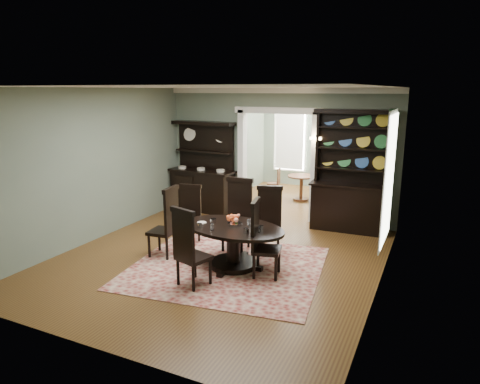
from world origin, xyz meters
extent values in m
cube|color=brown|center=(0.00, 0.00, -0.01)|extent=(5.50, 6.00, 0.01)
cube|color=white|center=(0.00, 0.00, 3.00)|extent=(5.50, 6.00, 0.01)
cube|color=slate|center=(-2.75, 0.00, 1.50)|extent=(0.01, 6.00, 3.00)
cube|color=slate|center=(2.75, 0.00, 1.50)|extent=(0.01, 6.00, 3.00)
cube|color=slate|center=(0.00, -3.00, 1.50)|extent=(5.50, 0.01, 3.00)
cube|color=slate|center=(-1.83, 3.00, 1.50)|extent=(1.85, 0.01, 3.00)
cube|color=slate|center=(1.83, 3.00, 1.50)|extent=(1.85, 0.01, 3.00)
cube|color=slate|center=(0.00, 3.00, 2.75)|extent=(1.80, 0.01, 0.50)
cube|color=white|center=(0.00, 2.95, 2.94)|extent=(5.50, 0.10, 0.12)
cube|color=brown|center=(0.00, 4.75, -0.01)|extent=(3.50, 3.50, 0.01)
cube|color=white|center=(0.00, 4.75, 3.00)|extent=(3.50, 3.50, 0.01)
cube|color=slate|center=(-1.75, 4.75, 1.50)|extent=(0.01, 3.50, 3.00)
cube|color=slate|center=(1.75, 4.75, 1.50)|extent=(0.01, 3.50, 3.00)
cube|color=slate|center=(0.00, 6.50, 1.50)|extent=(3.50, 0.01, 3.00)
cube|color=white|center=(-0.85, 6.45, 1.55)|extent=(1.05, 0.06, 2.20)
cube|color=white|center=(0.85, 6.45, 1.55)|extent=(1.05, 0.06, 2.20)
cube|color=white|center=(-0.90, 3.00, 1.25)|extent=(0.14, 0.25, 2.50)
cube|color=white|center=(0.90, 3.00, 1.25)|extent=(0.14, 0.25, 2.50)
cube|color=white|center=(0.00, 3.00, 2.50)|extent=(2.08, 0.25, 0.14)
cube|color=white|center=(2.74, 0.60, 1.60)|extent=(0.02, 1.10, 2.00)
cube|color=white|center=(2.73, 0.60, 1.60)|extent=(0.01, 1.22, 2.12)
cube|color=black|center=(2.65, 1.28, 1.60)|extent=(0.10, 0.35, 2.10)
cube|color=gold|center=(0.95, 2.92, 1.85)|extent=(0.08, 0.05, 0.18)
sphere|color=#FFD88C|center=(0.85, 2.77, 1.93)|extent=(0.07, 0.07, 0.07)
sphere|color=#FFD88C|center=(1.05, 2.77, 1.93)|extent=(0.07, 0.07, 0.07)
cube|color=maroon|center=(0.30, -0.25, 0.01)|extent=(3.48, 3.22, 0.01)
ellipsoid|color=black|center=(0.39, -0.16, 0.70)|extent=(1.95, 1.35, 0.05)
cylinder|color=black|center=(0.39, -0.16, 0.67)|extent=(1.88, 1.88, 0.03)
cylinder|color=black|center=(0.39, -0.16, 0.37)|extent=(0.23, 0.23, 0.64)
cylinder|color=black|center=(0.39, -0.16, 0.05)|extent=(0.81, 0.81, 0.10)
cylinder|color=silver|center=(0.39, -0.10, 0.74)|extent=(0.24, 0.24, 0.04)
cube|color=black|center=(-0.90, 0.47, 0.41)|extent=(0.47, 0.46, 0.05)
cube|color=black|center=(-0.93, 0.64, 0.77)|extent=(0.41, 0.11, 0.70)
cube|color=black|center=(-0.93, 0.64, 1.13)|extent=(0.45, 0.14, 0.07)
cylinder|color=black|center=(-1.03, 0.28, 0.21)|extent=(0.04, 0.04, 0.41)
cylinder|color=black|center=(-0.71, 0.34, 0.21)|extent=(0.04, 0.04, 0.41)
cylinder|color=black|center=(-1.08, 0.60, 0.21)|extent=(0.04, 0.04, 0.41)
cylinder|color=black|center=(-0.77, 0.65, 0.21)|extent=(0.04, 0.04, 0.41)
cube|color=black|center=(0.08, 0.58, 0.48)|extent=(0.51, 0.49, 0.06)
cube|color=black|center=(0.07, 0.79, 0.90)|extent=(0.48, 0.08, 0.81)
cube|color=black|center=(0.07, 0.79, 1.31)|extent=(0.53, 0.11, 0.08)
cylinder|color=black|center=(-0.09, 0.38, 0.24)|extent=(0.05, 0.05, 0.48)
cylinder|color=black|center=(0.28, 0.41, 0.24)|extent=(0.05, 0.05, 0.48)
cylinder|color=black|center=(-0.12, 0.76, 0.24)|extent=(0.05, 0.05, 0.48)
cylinder|color=black|center=(0.26, 0.78, 0.24)|extent=(0.05, 0.05, 0.48)
cube|color=black|center=(0.73, 0.63, 0.44)|extent=(0.56, 0.55, 0.06)
cube|color=black|center=(0.67, 0.81, 0.83)|extent=(0.43, 0.19, 0.75)
cube|color=black|center=(0.67, 0.81, 1.21)|extent=(0.48, 0.22, 0.08)
cylinder|color=black|center=(0.62, 0.41, 0.22)|extent=(0.05, 0.05, 0.44)
cylinder|color=black|center=(0.95, 0.52, 0.22)|extent=(0.05, 0.05, 0.44)
cylinder|color=black|center=(0.51, 0.73, 0.22)|extent=(0.05, 0.05, 0.44)
cylinder|color=black|center=(0.84, 0.85, 0.22)|extent=(0.05, 0.05, 0.44)
cube|color=black|center=(-0.99, -0.25, 0.46)|extent=(0.48, 0.50, 0.06)
cube|color=black|center=(-0.79, -0.23, 0.86)|extent=(0.09, 0.46, 0.78)
cube|color=black|center=(-0.79, -0.23, 1.26)|extent=(0.12, 0.50, 0.08)
cylinder|color=black|center=(-1.19, -0.09, 0.23)|extent=(0.05, 0.05, 0.46)
cylinder|color=black|center=(-1.15, -0.45, 0.23)|extent=(0.05, 0.05, 0.46)
cylinder|color=black|center=(-0.83, -0.06, 0.23)|extent=(0.05, 0.05, 0.46)
cylinder|color=black|center=(-0.80, -0.41, 0.23)|extent=(0.05, 0.05, 0.46)
cube|color=black|center=(1.05, -0.28, 0.45)|extent=(0.51, 0.53, 0.06)
cube|color=black|center=(0.86, -0.32, 0.84)|extent=(0.14, 0.45, 0.76)
cube|color=black|center=(0.86, -0.32, 1.23)|extent=(0.17, 0.49, 0.08)
cylinder|color=black|center=(1.26, -0.41, 0.22)|extent=(0.05, 0.05, 0.45)
cylinder|color=black|center=(1.18, -0.07, 0.22)|extent=(0.05, 0.05, 0.45)
cylinder|color=black|center=(0.91, -0.48, 0.22)|extent=(0.05, 0.05, 0.45)
cylinder|color=black|center=(0.84, -0.14, 0.22)|extent=(0.05, 0.05, 0.45)
cube|color=black|center=(0.15, -1.05, 0.45)|extent=(0.55, 0.54, 0.06)
cube|color=black|center=(0.09, -1.24, 0.84)|extent=(0.44, 0.18, 0.76)
cube|color=black|center=(0.09, -1.24, 1.23)|extent=(0.49, 0.21, 0.08)
cylinder|color=black|center=(0.37, -0.93, 0.22)|extent=(0.05, 0.05, 0.45)
cylinder|color=black|center=(0.03, -0.83, 0.22)|extent=(0.05, 0.05, 0.45)
cylinder|color=black|center=(0.27, -1.27, 0.22)|extent=(0.05, 0.05, 0.45)
cylinder|color=black|center=(-0.07, -1.17, 0.22)|extent=(0.05, 0.05, 0.45)
cube|color=black|center=(-1.86, 2.70, 0.49)|extent=(1.61, 0.66, 0.99)
cube|color=black|center=(-1.86, 2.70, 1.01)|extent=(1.72, 0.72, 0.05)
cube|color=black|center=(-1.86, 2.92, 1.60)|extent=(1.58, 0.20, 1.16)
cube|color=black|center=(-1.86, 2.82, 1.48)|extent=(1.55, 0.39, 0.04)
cube|color=black|center=(-1.86, 2.80, 2.17)|extent=(1.70, 0.47, 0.08)
cube|color=black|center=(1.76, 2.67, 0.49)|extent=(1.56, 0.61, 0.99)
cube|color=black|center=(1.76, 2.67, 1.00)|extent=(1.67, 0.67, 0.04)
cube|color=black|center=(1.76, 2.89, 1.76)|extent=(1.54, 0.13, 1.49)
cube|color=black|center=(1.01, 2.78, 1.76)|extent=(0.07, 0.29, 1.54)
cube|color=black|center=(2.51, 2.78, 1.76)|extent=(0.07, 0.29, 1.54)
cube|color=black|center=(1.76, 2.76, 2.52)|extent=(1.66, 0.42, 0.09)
cube|color=black|center=(1.76, 2.78, 1.32)|extent=(1.55, 0.35, 0.03)
cube|color=black|center=(1.76, 2.78, 1.76)|extent=(1.55, 0.35, 0.03)
cube|color=black|center=(1.76, 2.78, 2.19)|extent=(1.55, 0.35, 0.03)
cylinder|color=#572C19|center=(0.09, 4.69, 0.67)|extent=(0.75, 0.75, 0.04)
cylinder|color=#572C19|center=(0.09, 4.69, 0.35)|extent=(0.09, 0.09, 0.65)
cylinder|color=#572C19|center=(0.09, 4.69, 0.03)|extent=(0.41, 0.41, 0.06)
cylinder|color=#572C19|center=(-0.72, 4.66, 0.40)|extent=(0.35, 0.35, 0.04)
cube|color=#572C19|center=(-0.56, 4.68, 0.62)|extent=(0.07, 0.32, 0.44)
cylinder|color=#572C19|center=(-0.86, 4.77, 0.20)|extent=(0.03, 0.03, 0.40)
cylinder|color=#572C19|center=(-0.82, 4.52, 0.20)|extent=(0.03, 0.03, 0.40)
cylinder|color=#572C19|center=(-0.61, 4.80, 0.20)|extent=(0.03, 0.03, 0.40)
cylinder|color=#572C19|center=(-0.58, 4.56, 0.20)|extent=(0.03, 0.03, 0.40)
cylinder|color=#572C19|center=(0.68, 4.57, 0.41)|extent=(0.37, 0.37, 0.04)
cube|color=#572C19|center=(0.52, 4.60, 0.64)|extent=(0.09, 0.33, 0.46)
cylinder|color=#572C19|center=(0.78, 4.42, 0.21)|extent=(0.03, 0.03, 0.41)
cylinder|color=#572C19|center=(0.83, 4.67, 0.21)|extent=(0.03, 0.03, 0.41)
cylinder|color=#572C19|center=(0.53, 4.47, 0.21)|extent=(0.03, 0.03, 0.41)
cylinder|color=#572C19|center=(0.58, 4.72, 0.21)|extent=(0.03, 0.03, 0.41)
camera|label=1|loc=(3.39, -6.31, 2.96)|focal=32.00mm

